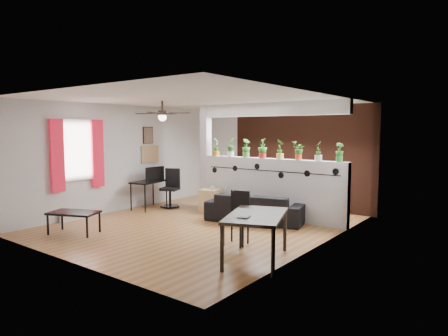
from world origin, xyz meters
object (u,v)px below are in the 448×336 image
potted_plant_5 (299,150)px  dining_table (256,219)px  potted_plant_2 (246,148)px  coffee_table (74,214)px  potted_plant_4 (280,148)px  cube_shelf (211,201)px  potted_plant_0 (216,146)px  potted_plant_7 (339,152)px  potted_plant_6 (318,150)px  potted_plant_1 (231,147)px  sofa (255,208)px  folding_chair (238,213)px  cup (212,188)px  office_chair (171,191)px  computer_desk (149,183)px  potted_plant_3 (263,148)px  ceiling_fan (162,115)px

potted_plant_5 → dining_table: size_ratio=0.26×
potted_plant_2 → coffee_table: bearing=-114.7°
potted_plant_4 → cube_shelf: potted_plant_4 is taller
potted_plant_0 → potted_plant_7: (3.16, 0.00, -0.04)m
potted_plant_6 → cube_shelf: (-2.58, -0.37, -1.29)m
potted_plant_1 → potted_plant_2: size_ratio=1.02×
sofa → folding_chair: size_ratio=2.14×
potted_plant_1 → cup: size_ratio=3.72×
potted_plant_7 → potted_plant_4: bearing=180.0°
potted_plant_4 → office_chair: (-2.87, -0.52, -1.15)m
potted_plant_1 → computer_desk: 2.29m
potted_plant_4 → computer_desk: (-3.22, -0.94, -0.95)m
sofa → potted_plant_1: bearing=-41.5°
potted_plant_6 → potted_plant_0: bearing=180.0°
computer_desk → dining_table: size_ratio=0.69×
potted_plant_4 → potted_plant_7: bearing=0.0°
potted_plant_7 → cup: bearing=-173.0°
potted_plant_6 → potted_plant_7: bearing=0.0°
potted_plant_3 → cube_shelf: potted_plant_3 is taller
potted_plant_6 → dining_table: 2.91m
potted_plant_0 → potted_plant_6: 2.71m
potted_plant_2 → cube_shelf: (-0.78, -0.37, -1.30)m
potted_plant_0 → potted_plant_3: 1.35m
potted_plant_5 → potted_plant_4: bearing=-180.0°
cube_shelf → coffee_table: cube_shelf is taller
potted_plant_3 → dining_table: potted_plant_3 is taller
potted_plant_2 → cup: size_ratio=3.65×
ceiling_fan → potted_plant_0: size_ratio=2.56×
ceiling_fan → potted_plant_7: 3.73m
sofa → computer_desk: computer_desk is taller
potted_plant_6 → sofa: (-1.19, -0.55, -1.28)m
computer_desk → potted_plant_0: bearing=33.5°
potted_plant_4 → potted_plant_6: size_ratio=1.05×
potted_plant_7 → computer_desk: potted_plant_7 is taller
coffee_table → ceiling_fan: bearing=68.0°
folding_chair → ceiling_fan: bearing=170.7°
sofa → cube_shelf: size_ratio=3.56×
potted_plant_1 → potted_plant_5: bearing=0.0°
potted_plant_1 → potted_plant_5: 1.81m
potted_plant_6 → coffee_table: (-3.42, -3.51, -1.19)m
ceiling_fan → office_chair: size_ratio=1.22×
potted_plant_1 → folding_chair: potted_plant_1 is taller
potted_plant_5 → cube_shelf: bearing=-170.2°
potted_plant_2 → office_chair: (-1.97, -0.52, -1.14)m
potted_plant_3 → potted_plant_6: (1.35, -0.00, -0.02)m
sofa → computer_desk: bearing=-6.7°
computer_desk → potted_plant_2: bearing=22.1°
potted_plant_7 → potted_plant_1: bearing=180.0°
potted_plant_2 → potted_plant_7: potted_plant_2 is taller
potted_plant_2 → potted_plant_3: size_ratio=0.95×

